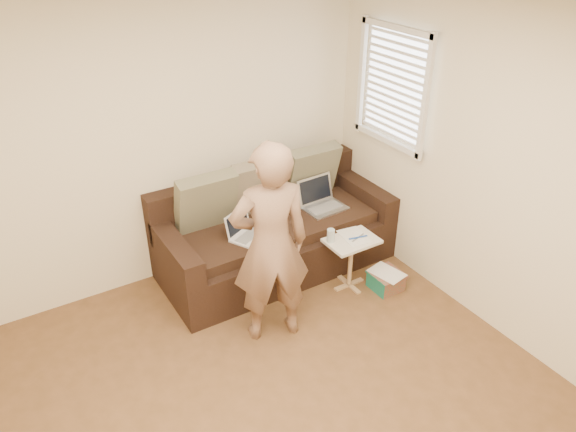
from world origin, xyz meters
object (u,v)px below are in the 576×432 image
at_px(sofa, 276,229).
at_px(laptop_white, 249,237).
at_px(laptop_silver, 325,209).
at_px(person, 270,245).
at_px(drinking_glass, 331,236).
at_px(side_table, 350,263).
at_px(striped_box, 386,280).

bearing_deg(sofa, laptop_white, -159.77).
height_order(laptop_silver, person, person).
distance_m(laptop_silver, drinking_glass, 0.56).
bearing_deg(person, side_table, -155.25).
bearing_deg(person, laptop_silver, -129.99).
height_order(laptop_silver, side_table, laptop_silver).
bearing_deg(striped_box, sofa, 128.95).
height_order(person, drinking_glass, person).
relative_size(sofa, laptop_silver, 5.55).
bearing_deg(laptop_silver, sofa, 169.94).
relative_size(laptop_white, drinking_glass, 2.66).
xyz_separation_m(laptop_silver, drinking_glass, (-0.28, -0.48, 0.04)).
xyz_separation_m(laptop_white, drinking_glass, (0.59, -0.42, 0.04)).
distance_m(sofa, laptop_white, 0.39).
bearing_deg(laptop_silver, side_table, -103.29).
relative_size(laptop_silver, side_table, 0.79).
xyz_separation_m(sofa, person, (-0.51, -0.79, 0.43)).
bearing_deg(sofa, laptop_silver, -7.02).
xyz_separation_m(sofa, striped_box, (0.68, -0.84, -0.34)).
distance_m(laptop_white, striped_box, 1.32).
distance_m(person, drinking_glass, 0.83).
relative_size(laptop_white, striped_box, 1.15).
distance_m(sofa, drinking_glass, 0.61).
relative_size(sofa, drinking_glass, 18.33).
xyz_separation_m(laptop_white, side_table, (0.77, -0.49, -0.27)).
relative_size(laptop_silver, laptop_white, 1.24).
xyz_separation_m(person, drinking_glass, (0.75, 0.24, -0.29)).
xyz_separation_m(person, side_table, (0.92, 0.16, -0.60)).
relative_size(person, drinking_glass, 14.19).
relative_size(laptop_white, side_table, 0.63).
xyz_separation_m(laptop_silver, side_table, (-0.10, -0.56, -0.27)).
bearing_deg(side_table, striped_box, -38.86).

